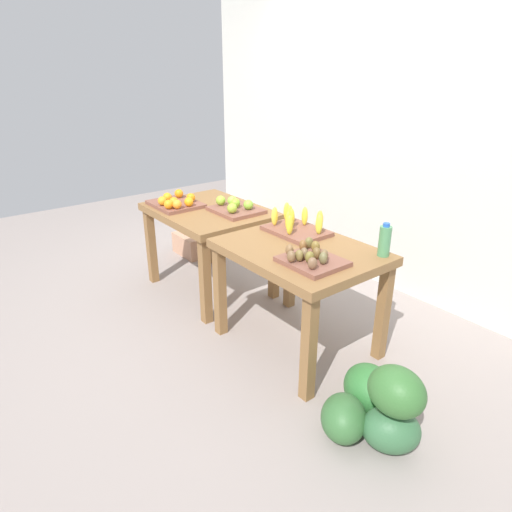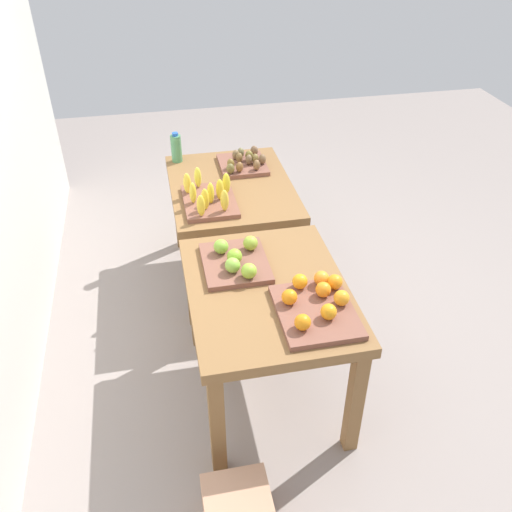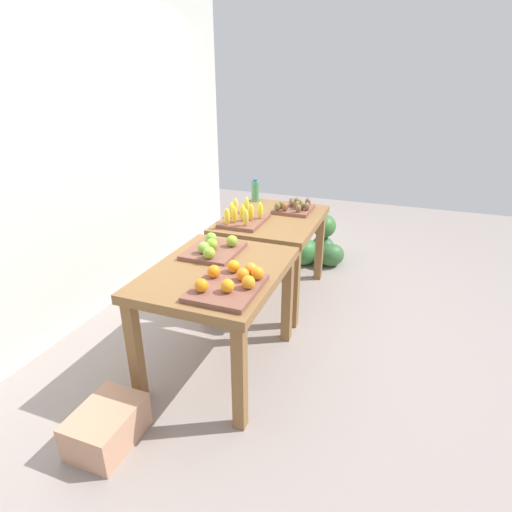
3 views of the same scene
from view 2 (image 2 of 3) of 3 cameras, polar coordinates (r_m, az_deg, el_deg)
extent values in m
plane|color=gray|center=(3.67, -0.85, -7.04)|extent=(8.00, 8.00, 0.00)
cube|color=brown|center=(2.78, 1.21, -3.77)|extent=(1.04, 0.80, 0.06)
cube|color=brown|center=(2.82, 10.23, -14.60)|extent=(0.07, 0.07, 0.69)
cube|color=brown|center=(3.43, 5.01, -3.12)|extent=(0.07, 0.07, 0.69)
cube|color=brown|center=(2.70, -4.05, -17.02)|extent=(0.07, 0.07, 0.69)
cube|color=brown|center=(3.34, -6.34, -4.57)|extent=(0.07, 0.07, 0.69)
cube|color=brown|center=(3.70, -2.60, 7.04)|extent=(1.04, 0.80, 0.06)
cube|color=brown|center=(3.59, 4.14, -1.17)|extent=(0.07, 0.07, 0.69)
cube|color=brown|center=(4.33, 0.99, 5.96)|extent=(0.07, 0.07, 0.69)
cube|color=brown|center=(3.49, -6.70, -2.50)|extent=(0.07, 0.07, 0.69)
cube|color=brown|center=(4.26, -8.03, 5.00)|extent=(0.07, 0.07, 0.69)
cube|color=brown|center=(2.61, 6.20, -5.77)|extent=(0.44, 0.36, 0.03)
sphere|color=orange|center=(2.66, 6.99, -3.47)|extent=(0.09, 0.09, 0.08)
sphere|color=orange|center=(2.63, 8.86, -4.32)|extent=(0.11, 0.11, 0.08)
sphere|color=orange|center=(2.48, 4.86, -6.86)|extent=(0.10, 0.10, 0.08)
sphere|color=orange|center=(2.70, 4.58, -2.65)|extent=(0.11, 0.11, 0.08)
sphere|color=orange|center=(2.73, 6.80, -2.32)|extent=(0.10, 0.10, 0.08)
sphere|color=orange|center=(2.72, 8.18, -2.68)|extent=(0.08, 0.08, 0.08)
sphere|color=orange|center=(2.60, 3.49, -4.26)|extent=(0.11, 0.11, 0.08)
sphere|color=orange|center=(2.54, 7.54, -5.75)|extent=(0.11, 0.11, 0.08)
cube|color=brown|center=(2.91, -2.17, -0.72)|extent=(0.40, 0.34, 0.03)
sphere|color=#84B838|center=(2.94, -3.65, 0.99)|extent=(0.11, 0.11, 0.08)
sphere|color=#89BF41|center=(2.80, -2.44, -0.96)|extent=(0.11, 0.11, 0.08)
sphere|color=#86B72F|center=(2.86, -2.23, -0.02)|extent=(0.08, 0.08, 0.08)
sphere|color=#91AF35|center=(2.96, -0.58, 1.35)|extent=(0.10, 0.10, 0.08)
sphere|color=#8FBA36|center=(2.76, -0.73, -1.56)|extent=(0.11, 0.11, 0.08)
cube|color=brown|center=(3.47, -4.84, 5.68)|extent=(0.44, 0.32, 0.03)
ellipsoid|color=yellow|center=(3.51, -7.15, 7.49)|extent=(0.06, 0.06, 0.14)
ellipsoid|color=yellow|center=(3.39, -6.57, 6.53)|extent=(0.06, 0.05, 0.14)
ellipsoid|color=yellow|center=(3.30, -3.28, 5.78)|extent=(0.05, 0.05, 0.14)
ellipsoid|color=yellow|center=(3.49, -3.10, 7.55)|extent=(0.04, 0.05, 0.14)
ellipsoid|color=yellow|center=(3.38, -4.72, 6.53)|extent=(0.06, 0.06, 0.14)
ellipsoid|color=yellow|center=(3.57, -6.06, 8.12)|extent=(0.06, 0.06, 0.14)
ellipsoid|color=yellow|center=(3.42, -3.77, 6.90)|extent=(0.06, 0.06, 0.14)
ellipsoid|color=yellow|center=(3.25, -5.73, 5.22)|extent=(0.05, 0.06, 0.14)
ellipsoid|color=yellow|center=(3.32, -5.30, 5.90)|extent=(0.04, 0.05, 0.14)
cube|color=brown|center=(3.91, -1.41, 9.44)|extent=(0.36, 0.32, 0.03)
ellipsoid|color=brown|center=(3.79, 0.07, 9.43)|extent=(0.07, 0.06, 0.07)
ellipsoid|color=brown|center=(3.86, -0.74, 9.97)|extent=(0.07, 0.06, 0.07)
ellipsoid|color=brown|center=(3.81, -2.63, 9.53)|extent=(0.07, 0.07, 0.07)
ellipsoid|color=brown|center=(3.97, -1.60, 10.66)|extent=(0.07, 0.06, 0.07)
ellipsoid|color=brown|center=(3.87, 0.67, 10.01)|extent=(0.06, 0.05, 0.07)
ellipsoid|color=brown|center=(3.74, -2.67, 9.03)|extent=(0.06, 0.06, 0.07)
ellipsoid|color=brown|center=(3.94, -2.09, 10.45)|extent=(0.07, 0.07, 0.07)
ellipsoid|color=brown|center=(4.00, -0.18, 10.87)|extent=(0.07, 0.07, 0.07)
ellipsoid|color=brown|center=(3.89, -1.75, 10.15)|extent=(0.06, 0.05, 0.07)
ellipsoid|color=brown|center=(3.92, -0.71, 10.36)|extent=(0.07, 0.07, 0.07)
ellipsoid|color=brown|center=(3.76, -1.71, 9.21)|extent=(0.07, 0.07, 0.07)
ellipsoid|color=brown|center=(3.88, -0.08, 10.06)|extent=(0.06, 0.05, 0.07)
cylinder|color=#4C8C59|center=(4.00, -8.26, 10.97)|extent=(0.07, 0.07, 0.19)
cylinder|color=blue|center=(3.95, -8.39, 12.39)|extent=(0.04, 0.04, 0.02)
ellipsoid|color=#33633C|center=(4.90, -1.21, 6.71)|extent=(0.39, 0.38, 0.24)
ellipsoid|color=#317435|center=(4.65, -2.40, 5.22)|extent=(0.42, 0.38, 0.28)
ellipsoid|color=#326131|center=(4.75, 0.81, 5.71)|extent=(0.38, 0.38, 0.24)
ellipsoid|color=#34672F|center=(4.79, -1.25, 9.29)|extent=(0.30, 0.25, 0.25)
camera|label=1|loc=(5.79, 14.98, 28.23)|focal=31.70mm
camera|label=3|loc=(1.66, 67.04, -11.55)|focal=28.46mm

